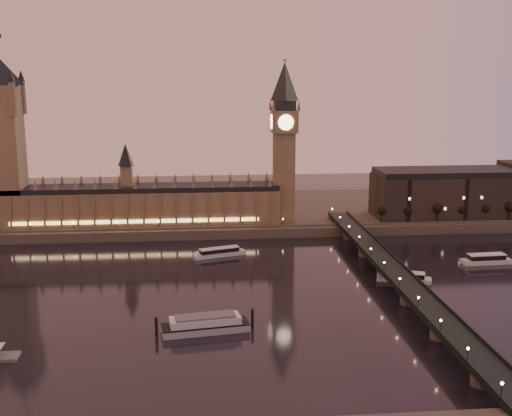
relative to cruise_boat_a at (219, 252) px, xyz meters
The scene contains 17 objects.
ground 65.68m from the cruise_boat_a, 98.92° to the right, with size 700.00×700.00×0.00m, color black.
far_embankment 102.10m from the cruise_boat_a, 78.81° to the left, with size 560.00×130.00×6.00m, color #423D35.
palace_of_westminster 77.89m from the cruise_boat_a, 131.86° to the left, with size 180.00×26.62×52.00m.
victoria_tower 155.42m from the cruise_boat_a, 156.67° to the left, with size 31.68×31.68×118.00m.
big_ben 94.31m from the cruise_boat_a, 52.04° to the left, with size 17.68×17.68×104.00m.
westminster_bridge 104.15m from the cruise_boat_a, 38.53° to the right, with size 13.20×260.00×15.30m.
city_block 197.25m from the cruise_boat_a, 19.68° to the left, with size 155.00×45.00×34.00m.
bare_tree_0 116.88m from the cruise_boat_a, 22.31° to the left, with size 5.24×5.24×10.65m.
bare_tree_1 132.35m from the cruise_boat_a, 19.57° to the left, with size 5.24×5.24×10.65m.
bare_tree_2 148.07m from the cruise_boat_a, 17.41° to the left, with size 5.24×5.24×10.65m.
bare_tree_3 163.97m from the cruise_boat_a, 15.66° to the left, with size 5.24×5.24×10.65m.
bare_tree_4 180.01m from the cruise_boat_a, 14.23° to the left, with size 5.24×5.24×10.65m.
bare_tree_5 196.14m from the cruise_boat_a, 13.03° to the left, with size 5.24×5.24×10.65m.
cruise_boat_a is the anchor object (origin of this frame).
cruise_boat_b 104.22m from the cruise_boat_a, 30.45° to the right, with size 27.15×14.46×4.88m.
cruise_boat_c 146.50m from the cruise_boat_a, 10.80° to the right, with size 27.10×8.76×5.35m.
moored_barge 107.10m from the cruise_boat_a, 94.99° to the right, with size 39.81×14.82×7.38m.
Camera 1 is at (-0.58, -283.82, 102.70)m, focal length 45.00 mm.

